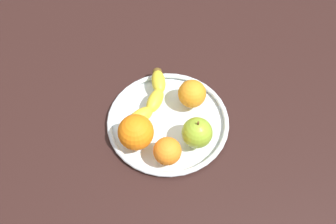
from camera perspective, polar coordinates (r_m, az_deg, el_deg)
ground_plane at (r=90.22cm, az=0.00°, el=-2.44°), size 159.23×159.23×4.00cm
fruit_bowl at (r=87.76cm, az=0.00°, el=-1.43°), size 28.55×28.55×1.80cm
banana at (r=88.52cm, az=-2.50°, el=2.15°), size 17.63×9.94×3.38cm
apple at (r=81.14cm, az=4.25°, el=-3.35°), size 6.83×6.83×7.63cm
orange_center at (r=79.29cm, az=-0.10°, el=-5.96°), size 6.06×6.06×6.06cm
orange_front_left at (r=87.35cm, az=3.68°, el=2.80°), size 6.62×6.62×6.62cm
orange_back_left at (r=80.85cm, az=-4.91°, el=-3.08°), size 7.85×7.85×7.85cm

